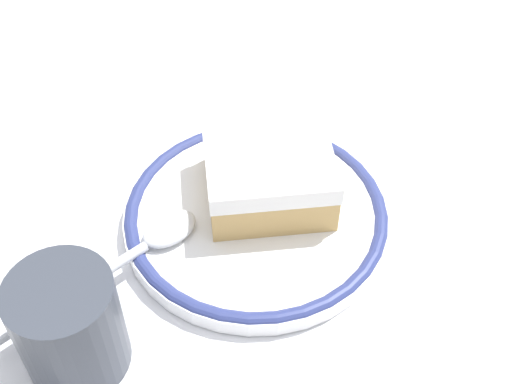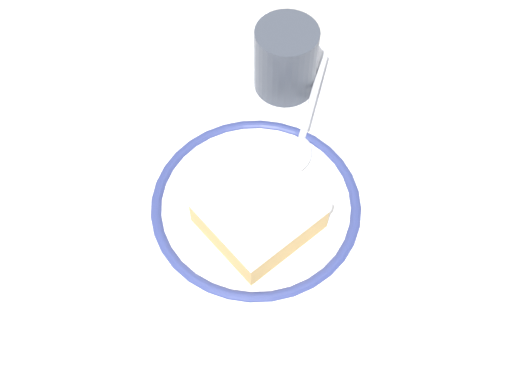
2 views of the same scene
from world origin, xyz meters
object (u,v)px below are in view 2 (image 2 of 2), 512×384
spoon (303,134)px  cup (286,63)px  cake_slice (259,211)px  napkin (86,231)px  plate (256,207)px

spoon → cup: cup is taller
cake_slice → napkin: cake_slice is taller
cake_slice → cup: cup is taller
plate → napkin: (0.11, 0.11, -0.01)m
plate → cake_slice: bearing=133.7°
plate → napkin: plate is taller
plate → cup: (0.07, -0.14, 0.02)m
cup → napkin: size_ratio=0.61×
cake_slice → napkin: (0.12, 0.09, -0.03)m
cake_slice → spoon: cake_slice is taller
plate → cake_slice: size_ratio=1.81×
plate → cup: bearing=-64.2°
cake_slice → cup: bearing=-62.2°
plate → spoon: (0.01, -0.08, 0.01)m
spoon → napkin: (0.10, 0.19, -0.02)m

